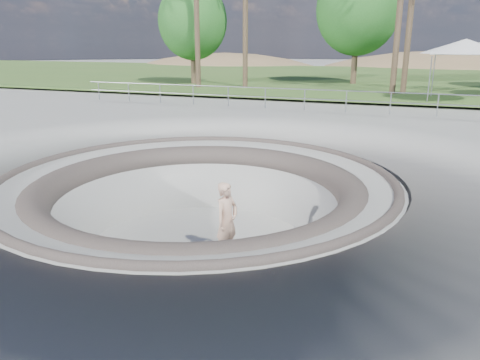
{
  "coord_description": "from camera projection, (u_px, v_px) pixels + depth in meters",
  "views": [
    {
      "loc": [
        5.15,
        -10.49,
        3.4
      ],
      "look_at": [
        0.99,
        0.52,
        -0.1
      ],
      "focal_mm": 35.0,
      "sensor_mm": 36.0,
      "label": 1
    }
  ],
  "objects": [
    {
      "name": "skateboard",
      "position": [
        227.0,
        257.0,
        11.78
      ],
      "size": [
        0.93,
        0.47,
        0.09
      ],
      "color": "olive",
      "rests_on": "ground"
    },
    {
      "name": "ground",
      "position": [
        197.0,
        178.0,
        12.12
      ],
      "size": [
        180.0,
        180.0,
        0.0
      ],
      "primitive_type": "plane",
      "color": "gray",
      "rests_on": "ground"
    },
    {
      "name": "skater",
      "position": [
        227.0,
        220.0,
        11.49
      ],
      "size": [
        0.65,
        0.82,
        1.95
      ],
      "primitive_type": "imported",
      "rotation": [
        0.0,
        0.0,
        1.27
      ],
      "color": "#D7A78B",
      "rests_on": "skateboard"
    },
    {
      "name": "canopy_white",
      "position": [
        466.0,
        47.0,
        24.91
      ],
      "size": [
        6.41,
        6.41,
        3.25
      ],
      "color": "gray",
      "rests_on": "ground"
    },
    {
      "name": "bushy_tree_mid",
      "position": [
        358.0,
        9.0,
        34.26
      ],
      "size": [
        6.12,
        5.56,
        8.82
      ],
      "color": "brown",
      "rests_on": "ground"
    },
    {
      "name": "grass_strip",
      "position": [
        360.0,
        78.0,
        42.54
      ],
      "size": [
        180.0,
        36.0,
        0.12
      ],
      "color": "#3A5F26",
      "rests_on": "ground"
    },
    {
      "name": "safety_railing",
      "position": [
        305.0,
        99.0,
        22.68
      ],
      "size": [
        25.0,
        0.06,
        1.03
      ],
      "color": "gray",
      "rests_on": "ground"
    },
    {
      "name": "distant_hills",
      "position": [
        405.0,
        120.0,
        64.09
      ],
      "size": [
        103.2,
        45.0,
        28.6
      ],
      "color": "brown",
      "rests_on": "ground"
    },
    {
      "name": "skate_bowl",
      "position": [
        199.0,
        243.0,
        12.64
      ],
      "size": [
        14.0,
        14.0,
        4.1
      ],
      "color": "gray",
      "rests_on": "ground"
    },
    {
      "name": "bushy_tree_left",
      "position": [
        193.0,
        21.0,
        34.67
      ],
      "size": [
        5.2,
        4.73,
        7.51
      ],
      "color": "brown",
      "rests_on": "ground"
    }
  ]
}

